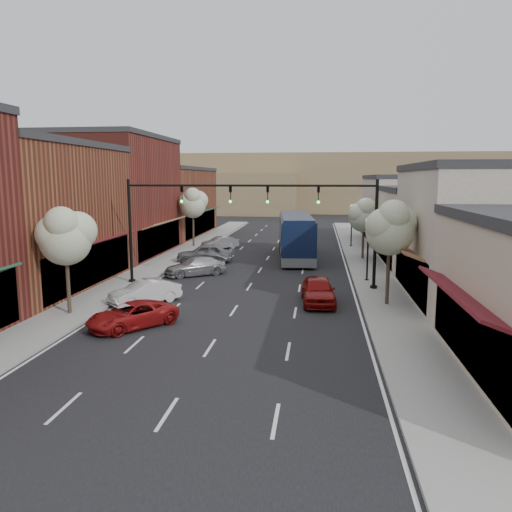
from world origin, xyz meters
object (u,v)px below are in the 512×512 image
(parked_car_b, at_px, (145,292))
(signal_mast_left, at_px, (164,216))
(tree_left_near, at_px, (66,235))
(parked_car_e, at_px, (220,243))
(red_hatchback, at_px, (318,290))
(coach_bus, at_px, (296,236))
(parked_car_c, at_px, (195,266))
(parked_car_d, at_px, (205,253))
(tree_right_near, at_px, (391,227))
(lamp_post_near, at_px, (368,239))
(parked_car_a, at_px, (132,315))
(tree_right_far, at_px, (364,214))
(signal_mast_right, at_px, (338,217))
(tree_left_far, at_px, (193,203))
(lamp_post_far, at_px, (352,218))

(parked_car_b, bearing_deg, signal_mast_left, 137.09)
(tree_left_near, distance_m, parked_car_e, 25.69)
(red_hatchback, bearing_deg, coach_bus, 93.07)
(parked_car_c, relative_size, parked_car_d, 0.97)
(tree_right_near, relative_size, parked_car_c, 1.31)
(lamp_post_near, relative_size, parked_car_a, 1.02)
(red_hatchback, distance_m, parked_car_a, 10.51)
(lamp_post_near, relative_size, red_hatchback, 0.99)
(coach_bus, height_order, parked_car_a, coach_bus)
(red_hatchback, xyz_separation_m, parked_car_b, (-9.75, -1.27, -0.10))
(red_hatchback, xyz_separation_m, parked_car_a, (-8.79, -5.77, -0.16))
(tree_right_far, bearing_deg, signal_mast_right, -102.85)
(red_hatchback, relative_size, parked_car_c, 0.99)
(parked_car_a, bearing_deg, parked_car_d, 131.40)
(parked_car_a, bearing_deg, tree_left_far, 137.28)
(tree_right_near, xyz_separation_m, lamp_post_far, (-0.55, 24.06, -1.45))
(lamp_post_far, xyz_separation_m, parked_car_e, (-13.19, -2.78, -2.38))
(signal_mast_right, height_order, tree_left_far, signal_mast_right)
(parked_car_c, bearing_deg, tree_left_near, -52.07)
(signal_mast_right, xyz_separation_m, parked_car_a, (-9.92, -9.61, -4.01))
(tree_left_far, bearing_deg, red_hatchback, -59.67)
(tree_right_far, bearing_deg, signal_mast_left, -139.46)
(signal_mast_right, relative_size, tree_right_far, 1.51)
(parked_car_c, xyz_separation_m, parked_car_e, (-0.92, 13.82, -0.04))
(signal_mast_right, distance_m, lamp_post_far, 20.19)
(lamp_post_far, distance_m, parked_car_b, 28.40)
(coach_bus, bearing_deg, signal_mast_left, -128.03)
(coach_bus, bearing_deg, signal_mast_right, -80.94)
(tree_right_near, bearing_deg, parked_car_c, 149.83)
(parked_car_d, bearing_deg, lamp_post_near, 54.75)
(lamp_post_near, height_order, parked_car_d, lamp_post_near)
(parked_car_a, bearing_deg, tree_right_far, 98.72)
(signal_mast_right, bearing_deg, lamp_post_far, 83.78)
(signal_mast_left, bearing_deg, parked_car_a, -82.16)
(tree_right_far, height_order, parked_car_e, tree_right_far)
(tree_left_near, bearing_deg, tree_right_near, 13.55)
(lamp_post_near, distance_m, coach_bus, 11.39)
(parked_car_d, bearing_deg, parked_car_c, -2.75)
(lamp_post_far, bearing_deg, parked_car_e, -168.09)
(parked_car_d, bearing_deg, parked_car_b, -9.53)
(tree_right_far, height_order, lamp_post_far, tree_right_far)
(tree_left_far, distance_m, parked_car_d, 10.29)
(signal_mast_right, relative_size, parked_car_c, 1.80)
(signal_mast_right, bearing_deg, signal_mast_left, 180.00)
(tree_right_far, distance_m, parked_car_a, 25.22)
(lamp_post_near, distance_m, parked_car_b, 15.30)
(signal_mast_left, height_order, lamp_post_far, signal_mast_left)
(tree_left_near, height_order, parked_car_a, tree_left_near)
(lamp_post_near, relative_size, coach_bus, 0.35)
(tree_right_far, xyz_separation_m, lamp_post_far, (-0.55, 8.06, -0.99))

